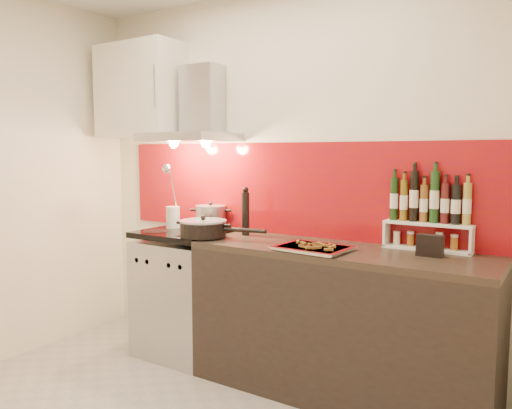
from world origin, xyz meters
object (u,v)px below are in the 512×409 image
Objects in this scene: counter at (339,322)px; pepper_mill at (246,212)px; baking_tray at (313,248)px; stock_pot at (211,217)px; range_stove at (187,293)px; saute_pan at (204,228)px.

counter is 0.98m from pepper_mill.
pepper_mill reaches higher than baking_tray.
counter is at bearing -8.17° from pepper_mill.
counter is 0.50m from baking_tray.
counter is 4.08× the size of baking_tray.
pepper_mill is at bearing -13.41° from stock_pot.
range_stove is 2.70× the size of pepper_mill.
saute_pan is (-0.92, -0.14, 0.52)m from counter.
range_stove is at bearing 173.27° from baking_tray.
saute_pan is 1.79× the size of pepper_mill.
stock_pot reaches higher than counter.
pepper_mill is (-0.75, 0.11, 0.61)m from counter.
saute_pan is 0.81m from baking_tray.
stock_pot reaches higher than saute_pan.
saute_pan reaches higher than counter.
baking_tray is at bearing -129.98° from counter.
range_stove is 1.20m from counter.
saute_pan is at bearing -179.84° from baking_tray.
pepper_mill reaches higher than stock_pot.
baking_tray is at bearing -18.04° from stock_pot.
pepper_mill is 0.77× the size of baking_tray.
stock_pot is 0.39m from pepper_mill.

